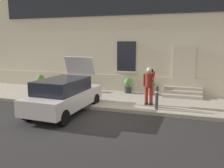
# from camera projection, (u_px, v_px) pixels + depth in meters

# --- Properties ---
(ground_plane) EXTENTS (80.00, 80.00, 0.00)m
(ground_plane) POSITION_uv_depth(u_px,v_px,m) (107.00, 118.00, 9.40)
(ground_plane) COLOR #232326
(sidewalk) EXTENTS (24.00, 3.60, 0.15)m
(sidewalk) POSITION_uv_depth(u_px,v_px,m) (125.00, 100.00, 12.01)
(sidewalk) COLOR #99968E
(sidewalk) RESTS_ON ground
(curb_edge) EXTENTS (24.00, 0.12, 0.15)m
(curb_edge) POSITION_uv_depth(u_px,v_px,m) (114.00, 110.00, 10.27)
(curb_edge) COLOR gray
(curb_edge) RESTS_ON ground
(building_facade) EXTENTS (24.00, 1.52, 7.50)m
(building_facade) POSITION_uv_depth(u_px,v_px,m) (136.00, 30.00, 13.69)
(building_facade) COLOR beige
(building_facade) RESTS_ON ground
(entrance_stoop) EXTENTS (2.00, 0.96, 0.48)m
(entrance_stoop) POSITION_uv_depth(u_px,v_px,m) (183.00, 93.00, 12.44)
(entrance_stoop) COLOR #9E998E
(entrance_stoop) RESTS_ON sidewalk
(hatchback_car_silver) EXTENTS (1.91, 4.12, 2.34)m
(hatchback_car_silver) POSITION_uv_depth(u_px,v_px,m) (64.00, 95.00, 9.95)
(hatchback_car_silver) COLOR #B7B7BF
(hatchback_car_silver) RESTS_ON ground
(bollard_near_person) EXTENTS (0.15, 0.15, 1.04)m
(bollard_near_person) POSITION_uv_depth(u_px,v_px,m) (157.00, 97.00, 9.99)
(bollard_near_person) COLOR #333338
(bollard_near_person) RESTS_ON sidewalk
(bollard_far_left) EXTENTS (0.15, 0.15, 1.04)m
(bollard_far_left) POSITION_uv_depth(u_px,v_px,m) (88.00, 92.00, 10.97)
(bollard_far_left) COLOR #333338
(bollard_far_left) RESTS_ON sidewalk
(person_on_phone) EXTENTS (0.51, 0.48, 1.75)m
(person_on_phone) POSITION_uv_depth(u_px,v_px,m) (149.00, 84.00, 10.60)
(person_on_phone) COLOR maroon
(person_on_phone) RESTS_ON sidewalk
(planter_cream) EXTENTS (0.44, 0.44, 0.86)m
(planter_cream) POSITION_uv_depth(u_px,v_px,m) (41.00, 81.00, 14.68)
(planter_cream) COLOR beige
(planter_cream) RESTS_ON sidewalk
(planter_olive) EXTENTS (0.44, 0.44, 0.86)m
(planter_olive) POSITION_uv_depth(u_px,v_px,m) (81.00, 83.00, 13.81)
(planter_olive) COLOR #606B38
(planter_olive) RESTS_ON sidewalk
(planter_charcoal) EXTENTS (0.44, 0.44, 0.86)m
(planter_charcoal) POSITION_uv_depth(u_px,v_px,m) (128.00, 85.00, 13.28)
(planter_charcoal) COLOR #2D2D30
(planter_charcoal) RESTS_ON sidewalk
(planter_terracotta) EXTENTS (0.44, 0.44, 0.86)m
(planter_terracotta) POSITION_uv_depth(u_px,v_px,m) (151.00, 86.00, 12.83)
(planter_terracotta) COLOR #B25B38
(planter_terracotta) RESTS_ON sidewalk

